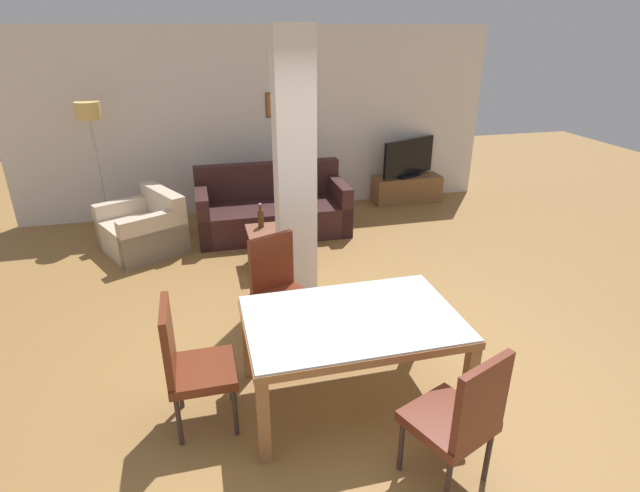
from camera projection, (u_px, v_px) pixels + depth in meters
ground_plane at (350, 396)px, 3.92m from camera, size 18.00×18.00×0.00m
back_wall at (261, 122)px, 7.50m from camera, size 7.20×0.09×2.70m
divider_pillar at (295, 171)px, 4.94m from camera, size 0.38×0.31×2.70m
dining_table at (352, 333)px, 3.69m from camera, size 1.57×1.02×0.72m
dining_chair_far_left at (279, 286)px, 4.44m from camera, size 0.60×0.60×0.99m
dining_chair_head_left at (190, 361)px, 3.45m from camera, size 0.46×0.46×0.99m
dining_chair_near_right at (460, 416)px, 2.96m from camera, size 0.60×0.60×0.99m
sofa at (272, 211)px, 6.97m from camera, size 2.05×0.93×0.91m
armchair at (145, 230)px, 6.41m from camera, size 1.19×1.23×0.75m
coffee_table at (280, 248)px, 5.98m from camera, size 0.76×0.60×0.46m
bottle at (261, 218)px, 5.94m from camera, size 0.07×0.07×0.30m
tv_stand at (406, 189)px, 8.22m from camera, size 1.11×0.40×0.43m
tv_screen at (409, 158)px, 8.02m from camera, size 1.00×0.47×0.61m
floor_lamp at (90, 124)px, 6.48m from camera, size 0.32×0.32×1.79m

